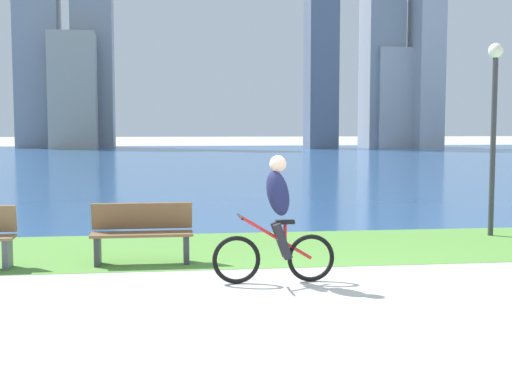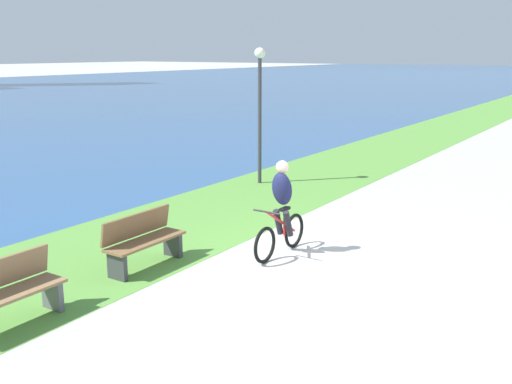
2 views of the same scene
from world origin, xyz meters
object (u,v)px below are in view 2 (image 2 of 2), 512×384
object	(u,v)px
cyclist_lead	(281,208)
bench_near_path	(6,294)
lamppost_tall	(260,95)
bench_far_along_path	(143,241)

from	to	relation	value
cyclist_lead	bench_near_path	distance (m)	4.61
cyclist_lead	lamppost_tall	world-z (taller)	lamppost_tall
bench_far_along_path	lamppost_tall	bearing A→B (deg)	16.52
cyclist_lead	bench_near_path	bearing A→B (deg)	160.95
cyclist_lead	lamppost_tall	bearing A→B (deg)	36.82
bench_near_path	bench_far_along_path	bearing A→B (deg)	1.62
cyclist_lead	bench_near_path	xyz separation A→B (m)	(-4.34, 1.50, -0.38)
bench_near_path	lamppost_tall	bearing A→B (deg)	12.41
cyclist_lead	bench_near_path	world-z (taller)	cyclist_lead
bench_near_path	cyclist_lead	bearing A→B (deg)	-19.05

